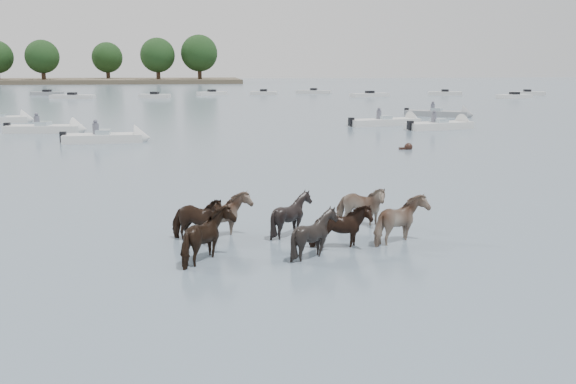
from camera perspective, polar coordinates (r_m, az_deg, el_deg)
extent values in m
plane|color=#4D5F6F|center=(16.11, -3.74, -4.16)|extent=(400.00, 400.00, 0.00)
imported|color=black|center=(15.68, -8.42, -2.75)|extent=(1.76, 1.43, 1.36)
imported|color=#9F876B|center=(15.98, -5.82, -2.49)|extent=(1.60, 1.68, 1.32)
imported|color=black|center=(16.12, 0.33, -2.32)|extent=(1.26, 1.14, 1.30)
imported|color=#9D7C6A|center=(17.33, 6.67, -1.45)|extent=(1.65, 1.41, 1.28)
imported|color=black|center=(14.10, -7.22, -4.36)|extent=(1.32, 1.49, 1.35)
imported|color=black|center=(14.35, 2.48, -4.13)|extent=(1.30, 1.19, 1.28)
imported|color=black|center=(15.05, 4.82, -3.47)|extent=(1.49, 0.69, 1.26)
imported|color=#7C6454|center=(15.67, 10.52, -2.84)|extent=(1.68, 1.74, 1.35)
sphere|color=black|center=(33.47, 11.03, 4.09)|extent=(0.44, 0.44, 0.44)
cube|color=black|center=(33.40, 10.62, 3.91)|extent=(0.50, 0.22, 0.18)
cube|color=silver|center=(44.30, -21.57, 5.38)|extent=(4.92, 2.13, 0.55)
cone|color=silver|center=(43.55, -18.60, 5.50)|extent=(1.08, 1.69, 1.60)
cube|color=#99ADB7|center=(44.26, -21.61, 5.83)|extent=(0.92, 1.20, 0.35)
cube|color=black|center=(45.14, -24.45, 5.45)|extent=(0.39, 0.39, 0.60)
cylinder|color=#595966|center=(44.34, -22.13, 6.06)|extent=(0.36, 0.36, 0.70)
sphere|color=#595966|center=(44.31, -22.17, 6.64)|extent=(0.24, 0.24, 0.24)
cube|color=silver|center=(37.52, -16.63, 4.73)|extent=(4.50, 1.77, 0.55)
cone|color=silver|center=(37.35, -13.24, 4.88)|extent=(0.96, 1.63, 1.60)
cube|color=#99ADB7|center=(37.48, -16.67, 5.26)|extent=(0.84, 1.15, 0.35)
cube|color=black|center=(37.80, -20.00, 4.79)|extent=(0.36, 0.36, 0.60)
cylinder|color=#595966|center=(37.52, -17.29, 5.54)|extent=(0.36, 0.36, 0.70)
sphere|color=#595966|center=(37.48, -17.33, 6.22)|extent=(0.24, 0.24, 0.24)
cube|color=silver|center=(46.77, 8.82, 6.34)|extent=(5.64, 2.77, 0.55)
cone|color=silver|center=(48.18, 11.64, 6.39)|extent=(1.23, 1.76, 1.60)
cube|color=#99ADB7|center=(46.74, 8.84, 6.77)|extent=(1.03, 1.27, 0.35)
cube|color=black|center=(45.46, 5.85, 6.46)|extent=(0.42, 0.42, 0.60)
cylinder|color=#595966|center=(46.61, 8.37, 7.02)|extent=(0.36, 0.36, 0.70)
sphere|color=#595966|center=(46.58, 8.39, 7.57)|extent=(0.24, 0.24, 0.24)
cube|color=silver|center=(44.75, 13.74, 5.92)|extent=(5.01, 2.73, 0.55)
cone|color=silver|center=(46.20, 16.13, 5.96)|extent=(1.27, 1.77, 1.60)
cube|color=#99ADB7|center=(44.72, 13.76, 6.36)|extent=(1.05, 1.28, 0.35)
cube|color=black|center=(43.37, 11.19, 6.06)|extent=(0.43, 0.43, 0.60)
cylinder|color=#595966|center=(44.56, 13.29, 6.63)|extent=(0.36, 0.36, 0.70)
sphere|color=#595966|center=(44.52, 13.32, 7.20)|extent=(0.24, 0.24, 0.24)
cube|color=gray|center=(56.08, 13.54, 7.01)|extent=(5.37, 4.24, 0.55)
cone|color=gray|center=(55.64, 16.26, 6.83)|extent=(1.62, 1.83, 1.60)
cube|color=#99ADB7|center=(56.05, 13.56, 7.36)|extent=(1.28, 1.37, 0.35)
cube|color=black|center=(56.63, 10.87, 7.32)|extent=(0.48, 0.48, 0.60)
cylinder|color=#595966|center=(55.89, 13.18, 7.58)|extent=(0.36, 0.36, 0.70)
sphere|color=#595966|center=(55.87, 13.21, 8.04)|extent=(0.24, 0.24, 0.24)
cube|color=silver|center=(53.29, -24.96, 6.03)|extent=(4.18, 2.03, 0.55)
cone|color=silver|center=(52.97, -22.80, 6.18)|extent=(1.07, 1.69, 1.60)
cube|color=#99ADB7|center=(53.26, -24.99, 6.40)|extent=(0.92, 1.20, 0.35)
cube|color=gray|center=(99.81, -21.31, 8.43)|extent=(4.87, 2.52, 0.60)
cube|color=black|center=(99.80, -21.32, 8.65)|extent=(1.20, 1.20, 0.50)
cube|color=silver|center=(88.22, -19.24, 8.26)|extent=(5.98, 2.73, 0.60)
cube|color=black|center=(88.20, -19.26, 8.50)|extent=(1.19, 1.19, 0.50)
cube|color=silver|center=(87.18, -12.17, 8.61)|extent=(4.31, 2.40, 0.60)
cube|color=black|center=(87.16, -12.18, 8.85)|extent=(1.20, 1.20, 0.50)
cube|color=silver|center=(94.05, -7.02, 8.98)|extent=(4.58, 3.18, 0.60)
cube|color=black|center=(94.03, -7.03, 9.21)|extent=(1.33, 1.33, 0.50)
cube|color=silver|center=(94.61, -2.26, 9.07)|extent=(4.29, 2.44, 0.60)
cube|color=black|center=(94.59, -2.26, 9.30)|extent=(1.21, 1.21, 0.50)
cube|color=silver|center=(98.94, 2.38, 9.18)|extent=(5.69, 3.39, 0.60)
cube|color=black|center=(98.93, 2.38, 9.40)|extent=(1.29, 1.29, 0.50)
cube|color=silver|center=(89.25, 7.54, 8.83)|extent=(5.94, 3.17, 0.60)
cube|color=black|center=(89.23, 7.54, 9.07)|extent=(1.26, 1.26, 0.50)
cube|color=silver|center=(96.65, 14.25, 8.78)|extent=(5.05, 2.81, 0.60)
cube|color=black|center=(96.63, 14.26, 9.00)|extent=(1.24, 1.24, 0.50)
cube|color=silver|center=(90.07, 20.12, 8.25)|extent=(5.40, 2.90, 0.60)
cube|color=black|center=(90.05, 20.14, 8.49)|extent=(1.24, 1.24, 0.50)
cube|color=silver|center=(100.24, 21.15, 8.45)|extent=(5.26, 2.99, 0.60)
cube|color=black|center=(100.22, 21.17, 8.67)|extent=(1.26, 1.26, 0.50)
cylinder|color=#382619|center=(162.79, -21.58, 9.88)|extent=(1.00, 1.00, 3.57)
sphere|color=black|center=(162.79, -21.70, 11.52)|extent=(7.93, 7.93, 7.93)
cylinder|color=#382619|center=(172.30, -16.23, 10.27)|extent=(1.00, 1.00, 3.55)
sphere|color=black|center=(172.29, -16.32, 11.81)|extent=(7.88, 7.88, 7.88)
cylinder|color=#382619|center=(158.88, -11.85, 10.45)|extent=(1.00, 1.00, 3.79)
sphere|color=black|center=(158.88, -11.93, 12.24)|extent=(8.42, 8.42, 8.42)
cylinder|color=#382619|center=(159.67, -8.13, 10.64)|extent=(1.00, 1.00, 4.08)
sphere|color=black|center=(159.68, -8.18, 12.55)|extent=(9.06, 9.06, 9.06)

